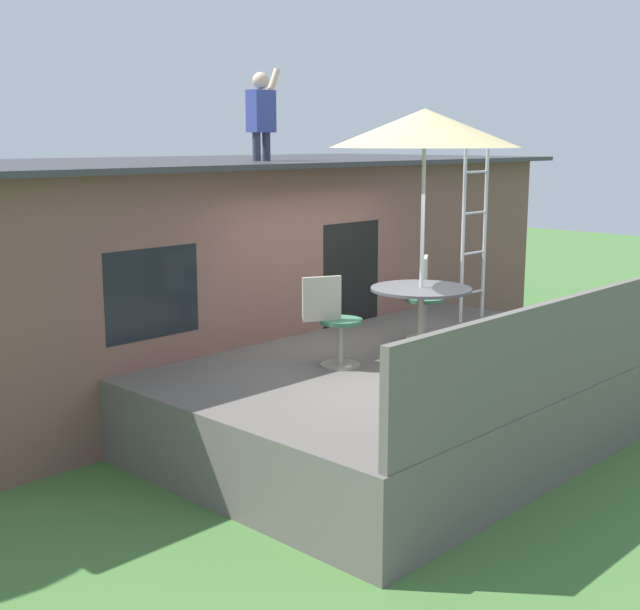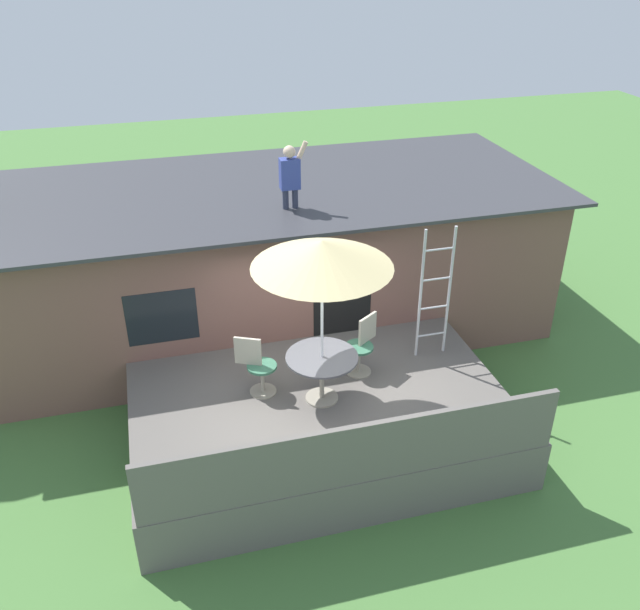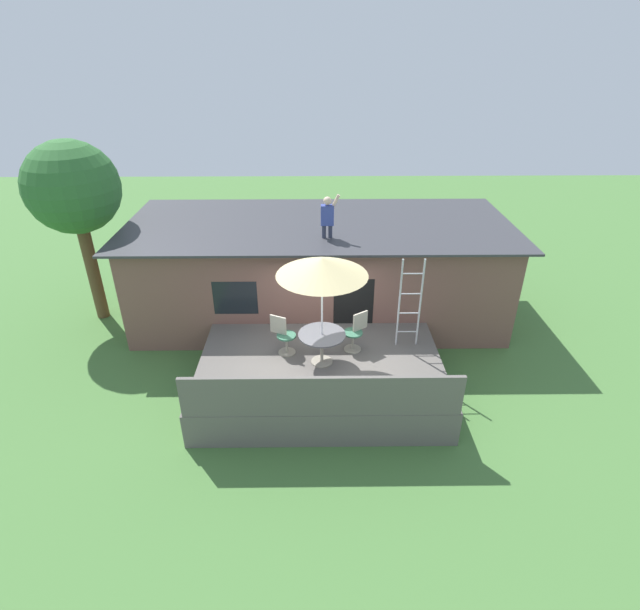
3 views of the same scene
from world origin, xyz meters
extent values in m
plane|color=#477538|center=(0.00, 0.00, 0.00)|extent=(40.00, 40.00, 0.00)
cube|color=brown|center=(0.00, 3.60, 1.36)|extent=(10.00, 4.00, 2.72)
cube|color=#38383D|center=(0.00, 3.60, 2.75)|extent=(10.50, 4.50, 0.06)
cube|color=black|center=(-2.10, 1.61, 1.55)|extent=(1.10, 0.03, 0.90)
cube|color=black|center=(0.85, 1.61, 1.05)|extent=(1.00, 0.03, 2.00)
cube|color=#605B56|center=(0.00, 0.00, 0.40)|extent=(5.48, 3.78, 0.80)
cube|color=#605B56|center=(0.00, -1.84, 1.25)|extent=(5.38, 0.08, 0.90)
cylinder|color=#A59E8C|center=(0.03, -0.09, 0.82)|extent=(0.48, 0.48, 0.03)
cylinder|color=#A59E8C|center=(0.03, -0.09, 1.17)|extent=(0.07, 0.07, 0.71)
cylinder|color=#4C4C51|center=(0.03, -0.09, 1.53)|extent=(1.04, 1.04, 0.03)
cylinder|color=silver|center=(0.03, -0.09, 2.00)|extent=(0.04, 0.04, 2.40)
cone|color=beige|center=(0.03, -0.09, 3.15)|extent=(1.90, 1.90, 0.38)
cylinder|color=silver|center=(1.80, 0.62, 1.90)|extent=(0.04, 0.04, 2.20)
cylinder|color=silver|center=(2.28, 0.62, 1.90)|extent=(0.04, 0.04, 2.20)
cylinder|color=silver|center=(2.04, 0.62, 1.15)|extent=(0.48, 0.03, 0.03)
cylinder|color=silver|center=(2.04, 0.62, 1.65)|extent=(0.48, 0.03, 0.03)
cylinder|color=silver|center=(2.04, 0.62, 2.15)|extent=(0.48, 0.03, 0.03)
cylinder|color=silver|center=(2.04, 0.62, 2.65)|extent=(0.48, 0.03, 0.03)
cylinder|color=#33384C|center=(0.12, 2.50, 2.95)|extent=(0.10, 0.10, 0.34)
cylinder|color=#33384C|center=(0.28, 2.50, 2.95)|extent=(0.10, 0.10, 0.34)
cube|color=#384799|center=(0.20, 2.50, 3.37)|extent=(0.32, 0.20, 0.50)
sphere|color=beige|center=(0.20, 2.50, 3.73)|extent=(0.20, 0.20, 0.20)
cylinder|color=beige|center=(0.38, 2.50, 3.67)|extent=(0.26, 0.08, 0.44)
cylinder|color=#A59E8C|center=(-0.77, 0.30, 0.81)|extent=(0.40, 0.40, 0.02)
cylinder|color=#A59E8C|center=(-0.77, 0.30, 1.03)|extent=(0.06, 0.06, 0.44)
cylinder|color=#33664C|center=(-0.77, 0.30, 1.26)|extent=(0.44, 0.44, 0.04)
cube|color=#A59E8C|center=(-0.95, 0.39, 1.50)|extent=(0.38, 0.21, 0.44)
cylinder|color=#A59E8C|center=(0.75, 0.41, 0.81)|extent=(0.40, 0.40, 0.02)
cylinder|color=#A59E8C|center=(0.75, 0.41, 1.03)|extent=(0.06, 0.06, 0.44)
cylinder|color=#33664C|center=(0.75, 0.41, 1.26)|extent=(0.44, 0.44, 0.04)
cube|color=#A59E8C|center=(0.92, 0.53, 1.50)|extent=(0.35, 0.26, 0.44)
cylinder|color=brown|center=(-6.37, 3.47, 1.67)|extent=(0.34, 0.34, 3.34)
sphere|color=#2D662D|center=(-6.37, 3.47, 3.82)|extent=(2.41, 2.41, 2.41)
camera|label=1|loc=(-6.91, -5.29, 3.03)|focal=47.81mm
camera|label=2|loc=(-2.07, -7.74, 6.91)|focal=37.83mm
camera|label=3|loc=(-0.12, -9.08, 7.20)|focal=27.35mm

